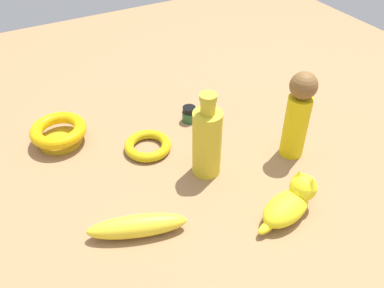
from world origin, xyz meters
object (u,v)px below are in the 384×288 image
Objects in this scene: bottle_tall at (207,141)px; person_figure_adult at (298,114)px; bowl at (59,132)px; bangle at (148,146)px; cat_figurine at (291,202)px; nail_polish_jar at (189,114)px; banana at (137,226)px.

person_figure_adult reaches higher than bottle_tall.
bowl is (0.26, 0.26, -0.06)m from bottle_tall.
bottle_tall reaches higher than bangle.
person_figure_adult reaches higher than cat_figurine.
nail_polish_jar reaches higher than bangle.
person_figure_adult is (-0.23, -0.15, 0.09)m from nail_polish_jar.
bottle_tall is 0.21m from cat_figurine.
cat_figurine reaches higher than nail_polish_jar.
bottle_tall is at bearing 78.66° from person_figure_adult.
banana is 0.31m from cat_figurine.
person_figure_adult is 0.57m from bowl.
nail_polish_jar is 0.33m from bowl.
bangle is 0.84× the size of bowl.
banana reaches higher than bangle.
bangle is at bearing -98.67° from banana.
nail_polish_jar is 0.22× the size of banana.
nail_polish_jar is 0.39m from banana.
cat_figurine is (-0.10, -0.29, 0.01)m from banana.
person_figure_adult is at bearing -122.79° from bowl.
person_figure_adult reaches higher than bowl.
person_figure_adult is 1.37× the size of cat_figurine.
bangle is (-0.06, 0.14, -0.01)m from nail_polish_jar.
banana is 0.89× the size of person_figure_adult.
nail_polish_jar is at bearing 3.63° from cat_figurine.
banana is at bearing 114.11° from bottle_tall.
person_figure_adult is at bearing -153.68° from banana.
bottle_tall is 0.22m from person_figure_adult.
person_figure_adult is at bearing -40.39° from cat_figurine.
cat_figurine is at bearing -179.51° from banana.
nail_polish_jar is at bearing -102.75° from bowl.
bangle is at bearing 32.85° from bottle_tall.
bowl reaches higher than banana.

